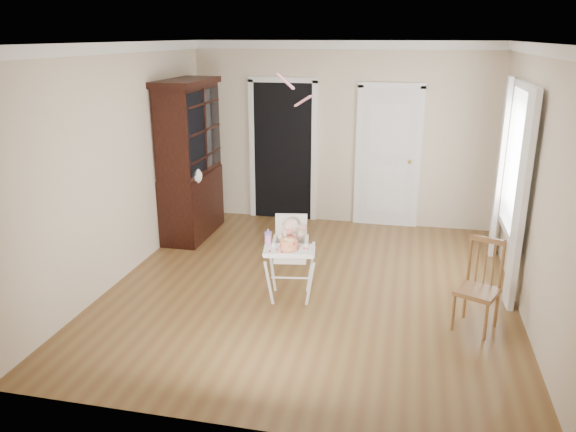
% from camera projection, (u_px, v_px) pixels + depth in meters
% --- Properties ---
extents(floor, '(5.00, 5.00, 0.00)m').
position_uv_depth(floor, '(311.00, 287.00, 6.47)').
color(floor, brown).
rests_on(floor, ground).
extents(ceiling, '(5.00, 5.00, 0.00)m').
position_uv_depth(ceiling, '(314.00, 43.00, 5.64)').
color(ceiling, white).
rests_on(ceiling, wall_back).
extents(wall_back, '(4.50, 0.00, 4.50)m').
position_uv_depth(wall_back, '(342.00, 135.00, 8.37)').
color(wall_back, beige).
rests_on(wall_back, floor).
extents(wall_left, '(0.00, 5.00, 5.00)m').
position_uv_depth(wall_left, '(122.00, 164.00, 6.51)').
color(wall_left, beige).
rests_on(wall_left, floor).
extents(wall_right, '(0.00, 5.00, 5.00)m').
position_uv_depth(wall_right, '(534.00, 185.00, 5.59)').
color(wall_right, beige).
rests_on(wall_right, floor).
extents(crown_molding, '(4.50, 5.00, 0.12)m').
position_uv_depth(crown_molding, '(314.00, 49.00, 5.65)').
color(crown_molding, white).
rests_on(crown_molding, ceiling).
extents(doorway, '(1.06, 0.05, 2.22)m').
position_uv_depth(doorway, '(283.00, 149.00, 8.62)').
color(doorway, black).
rests_on(doorway, wall_back).
extents(closet_door, '(0.96, 0.09, 2.13)m').
position_uv_depth(closet_door, '(388.00, 159.00, 8.31)').
color(closet_door, white).
rests_on(closet_door, wall_back).
extents(window_right, '(0.13, 1.84, 2.30)m').
position_uv_depth(window_right, '(513.00, 172.00, 6.37)').
color(window_right, white).
rests_on(window_right, wall_right).
extents(high_chair, '(0.63, 0.74, 0.94)m').
position_uv_depth(high_chair, '(290.00, 249.00, 6.04)').
color(high_chair, white).
rests_on(high_chair, floor).
extents(baby, '(0.29, 0.21, 0.40)m').
position_uv_depth(baby, '(291.00, 237.00, 6.03)').
color(baby, beige).
rests_on(baby, high_chair).
extents(cake, '(0.23, 0.23, 0.11)m').
position_uv_depth(cake, '(289.00, 245.00, 5.81)').
color(cake, silver).
rests_on(cake, high_chair).
extents(sippy_cup, '(0.08, 0.08, 0.19)m').
position_uv_depth(sippy_cup, '(268.00, 238.00, 5.93)').
color(sippy_cup, '#D984BF').
rests_on(sippy_cup, high_chair).
extents(china_cabinet, '(0.58, 1.31, 2.21)m').
position_uv_depth(china_cabinet, '(190.00, 160.00, 7.85)').
color(china_cabinet, black).
rests_on(china_cabinet, floor).
extents(dining_chair, '(0.49, 0.49, 0.91)m').
position_uv_depth(dining_chair, '(478.00, 288.00, 5.47)').
color(dining_chair, brown).
rests_on(dining_chair, floor).
extents(streamer, '(0.31, 0.42, 0.15)m').
position_uv_depth(streamer, '(285.00, 81.00, 6.49)').
color(streamer, pink).
rests_on(streamer, ceiling).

